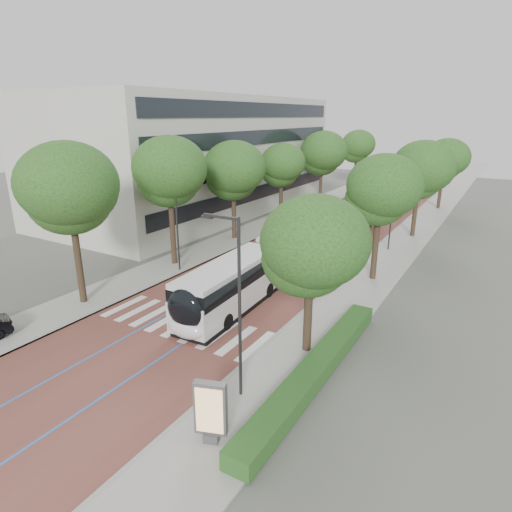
# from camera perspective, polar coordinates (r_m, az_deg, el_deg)

# --- Properties ---
(ground) EXTENTS (160.00, 160.00, 0.00)m
(ground) POSITION_cam_1_polar(r_m,az_deg,el_deg) (25.54, -11.39, -9.71)
(ground) COLOR #51544C
(ground) RESTS_ON ground
(road) EXTENTS (11.00, 140.00, 0.02)m
(road) POSITION_cam_1_polar(r_m,az_deg,el_deg) (59.71, 15.18, 6.21)
(road) COLOR brown
(road) RESTS_ON ground
(sidewalk_left) EXTENTS (4.00, 140.00, 0.12)m
(sidewalk_left) POSITION_cam_1_polar(r_m,az_deg,el_deg) (62.08, 8.50, 7.13)
(sidewalk_left) COLOR gray
(sidewalk_left) RESTS_ON ground
(sidewalk_right) EXTENTS (4.00, 140.00, 0.12)m
(sidewalk_right) POSITION_cam_1_polar(r_m,az_deg,el_deg) (58.19, 22.29, 5.22)
(sidewalk_right) COLOR gray
(sidewalk_right) RESTS_ON ground
(kerb_left) EXTENTS (0.20, 140.00, 0.14)m
(kerb_left) POSITION_cam_1_polar(r_m,az_deg,el_deg) (61.40, 10.14, 6.92)
(kerb_left) COLOR gray
(kerb_left) RESTS_ON ground
(kerb_right) EXTENTS (0.20, 140.00, 0.14)m
(kerb_right) POSITION_cam_1_polar(r_m,az_deg,el_deg) (58.49, 20.46, 5.50)
(kerb_right) COLOR gray
(kerb_right) RESTS_ON ground
(zebra_crossing) EXTENTS (10.55, 3.60, 0.01)m
(zebra_crossing) POSITION_cam_1_polar(r_m,az_deg,el_deg) (26.07, -9.59, -8.93)
(zebra_crossing) COLOR silver
(zebra_crossing) RESTS_ON ground
(lane_line_left) EXTENTS (0.12, 126.00, 0.01)m
(lane_line_left) POSITION_cam_1_polar(r_m,az_deg,el_deg) (60.14, 13.71, 6.42)
(lane_line_left) COLOR blue
(lane_line_left) RESTS_ON road
(lane_line_right) EXTENTS (0.12, 126.00, 0.01)m
(lane_line_right) POSITION_cam_1_polar(r_m,az_deg,el_deg) (59.31, 16.67, 6.01)
(lane_line_right) COLOR blue
(lane_line_right) RESTS_ON road
(office_building) EXTENTS (18.11, 40.00, 14.00)m
(office_building) POSITION_cam_1_polar(r_m,az_deg,el_deg) (56.80, -7.62, 13.23)
(office_building) COLOR #A3A297
(office_building) RESTS_ON ground
(hedge) EXTENTS (1.20, 14.00, 0.80)m
(hedge) POSITION_cam_1_polar(r_m,az_deg,el_deg) (20.96, 8.05, -14.58)
(hedge) COLOR #224A19
(hedge) RESTS_ON sidewalk_right
(streetlight_near) EXTENTS (1.82, 0.20, 8.00)m
(streetlight_near) POSITION_cam_1_polar(r_m,az_deg,el_deg) (17.59, -2.71, -5.22)
(streetlight_near) COLOR #2B2B2D
(streetlight_near) RESTS_ON sidewalk_right
(streetlight_far) EXTENTS (1.82, 0.20, 8.00)m
(streetlight_far) POSITION_cam_1_polar(r_m,az_deg,el_deg) (40.06, 17.57, 7.34)
(streetlight_far) COLOR #2B2B2D
(streetlight_far) RESTS_ON sidewalk_right
(lamp_post_left) EXTENTS (0.14, 0.14, 8.00)m
(lamp_post_left) POSITION_cam_1_polar(r_m,az_deg,el_deg) (33.56, -10.52, 4.67)
(lamp_post_left) COLOR #2B2B2D
(lamp_post_left) RESTS_ON sidewalk_left
(trees_left) EXTENTS (6.42, 60.75, 9.87)m
(trees_left) POSITION_cam_1_polar(r_m,az_deg,el_deg) (47.25, 1.43, 12.11)
(trees_left) COLOR black
(trees_left) RESTS_ON ground
(trees_right) EXTENTS (6.04, 47.47, 9.04)m
(trees_right) POSITION_cam_1_polar(r_m,az_deg,el_deg) (41.17, 19.77, 9.31)
(trees_right) COLOR black
(trees_right) RESTS_ON ground
(lead_bus) EXTENTS (3.34, 18.49, 3.20)m
(lead_bus) POSITION_cam_1_polar(r_m,az_deg,el_deg) (29.92, 0.38, -1.67)
(lead_bus) COLOR black
(lead_bus) RESTS_ON ground
(bus_queued_0) EXTENTS (2.74, 12.44, 3.20)m
(bus_queued_0) POSITION_cam_1_polar(r_m,az_deg,el_deg) (44.14, 11.82, 4.50)
(bus_queued_0) COLOR silver
(bus_queued_0) RESTS_ON ground
(bus_queued_1) EXTENTS (2.69, 12.43, 3.20)m
(bus_queued_1) POSITION_cam_1_polar(r_m,az_deg,el_deg) (56.20, 15.86, 7.11)
(bus_queued_1) COLOR silver
(bus_queued_1) RESTS_ON ground
(bus_queued_2) EXTENTS (3.20, 12.52, 3.20)m
(bus_queued_2) POSITION_cam_1_polar(r_m,az_deg,el_deg) (69.11, 18.84, 8.80)
(bus_queued_2) COLOR silver
(bus_queued_2) RESTS_ON ground
(bus_queued_3) EXTENTS (2.60, 12.41, 3.20)m
(bus_queued_3) POSITION_cam_1_polar(r_m,az_deg,el_deg) (82.61, 21.31, 9.94)
(bus_queued_3) COLOR silver
(bus_queued_3) RESTS_ON ground
(ad_panel) EXTENTS (1.27, 0.73, 2.55)m
(ad_panel) POSITION_cam_1_polar(r_m,az_deg,el_deg) (16.84, -6.07, -19.86)
(ad_panel) COLOR #59595B
(ad_panel) RESTS_ON sidewalk_right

